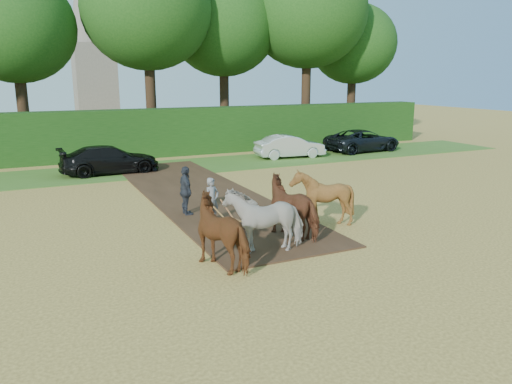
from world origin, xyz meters
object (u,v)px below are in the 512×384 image
Objects in this scene: plough_team at (278,212)px; parked_cars at (181,154)px; spectator_far at (186,191)px; church at (90,4)px.

parked_cars is (1.17, 13.98, -0.23)m from plough_team.
spectator_far is at bearing 112.23° from plough_team.
parked_cars is (2.83, 9.91, -0.20)m from spectator_far.
parked_cars is at bearing -15.66° from spectator_far.
church is (2.38, 54.86, 12.78)m from plough_team.
spectator_far is 10.30m from parked_cars.
church reaches higher than plough_team.
spectator_far is at bearing -94.56° from church.
church reaches higher than parked_cars.
spectator_far reaches higher than parked_cars.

